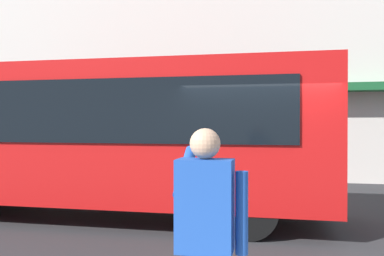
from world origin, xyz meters
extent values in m
plane|color=#2B2B2D|center=(0.00, 0.00, 0.00)|extent=(60.00, 60.00, 0.00)
cube|color=beige|center=(0.00, -6.80, 6.00)|extent=(28.00, 0.80, 12.00)
cube|color=red|center=(3.18, -0.44, 1.70)|extent=(9.00, 2.50, 2.60)
cube|color=black|center=(3.18, 0.82, 2.10)|extent=(7.60, 0.06, 1.10)
cylinder|color=black|center=(6.18, -1.54, 0.50)|extent=(1.00, 0.28, 1.00)
cylinder|color=black|center=(0.18, -1.54, 0.50)|extent=(1.00, 0.28, 1.00)
cylinder|color=black|center=(0.18, 0.66, 0.50)|extent=(1.00, 0.28, 1.00)
cube|color=#1E4CAD|center=(0.20, 4.51, 1.30)|extent=(0.40, 0.24, 0.66)
sphere|color=#D8A884|center=(0.20, 4.51, 1.74)|extent=(0.22, 0.22, 0.22)
cylinder|color=#1E4CAD|center=(-0.06, 4.51, 1.26)|extent=(0.09, 0.09, 0.58)
cylinder|color=#1E4CAD|center=(0.38, 4.35, 1.52)|extent=(0.09, 0.48, 0.37)
cube|color=black|center=(0.30, 4.21, 1.72)|extent=(0.07, 0.01, 0.14)
camera|label=1|loc=(-0.32, 7.40, 1.88)|focal=38.76mm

